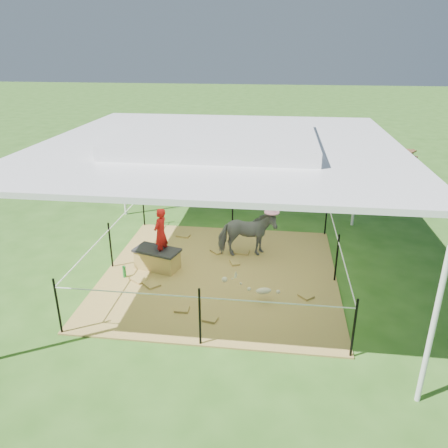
# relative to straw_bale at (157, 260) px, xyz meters

# --- Properties ---
(ground) EXTENTS (90.00, 90.00, 0.00)m
(ground) POSITION_rel_straw_bale_xyz_m (1.30, -0.05, -0.22)
(ground) COLOR #2D5919
(ground) RESTS_ON ground
(hay_patch) EXTENTS (4.60, 4.60, 0.03)m
(hay_patch) POSITION_rel_straw_bale_xyz_m (1.30, -0.05, -0.20)
(hay_patch) COLOR brown
(hay_patch) RESTS_ON ground
(canopy_tent) EXTENTS (6.30, 6.30, 2.90)m
(canopy_tent) POSITION_rel_straw_bale_xyz_m (1.30, -0.05, 2.47)
(canopy_tent) COLOR silver
(canopy_tent) RESTS_ON ground
(rope_fence) EXTENTS (4.54, 4.54, 1.00)m
(rope_fence) POSITION_rel_straw_bale_xyz_m (1.30, -0.05, 0.42)
(rope_fence) COLOR black
(rope_fence) RESTS_ON ground
(straw_bale) EXTENTS (0.94, 0.65, 0.38)m
(straw_bale) POSITION_rel_straw_bale_xyz_m (0.00, 0.00, 0.00)
(straw_bale) COLOR #AB8D3E
(straw_bale) RESTS_ON hay_patch
(dark_cloth) EXTENTS (1.01, 0.71, 0.05)m
(dark_cloth) POSITION_rel_straw_bale_xyz_m (0.00, 0.00, 0.21)
(dark_cloth) COLOR black
(dark_cloth) RESTS_ON straw_bale
(woman) EXTENTS (0.34, 0.43, 1.03)m
(woman) POSITION_rel_straw_bale_xyz_m (0.10, -0.00, 0.70)
(woman) COLOR red
(woman) RESTS_ON straw_bale
(green_bottle) EXTENTS (0.08, 0.08, 0.24)m
(green_bottle) POSITION_rel_straw_bale_xyz_m (-0.55, -0.45, -0.07)
(green_bottle) COLOR #19732A
(green_bottle) RESTS_ON hay_patch
(pony) EXTENTS (1.30, 0.80, 1.02)m
(pony) POSITION_rel_straw_bale_xyz_m (1.76, 0.80, 0.32)
(pony) COLOR #4E4E53
(pony) RESTS_ON hay_patch
(pink_hat) EXTENTS (0.32, 0.32, 0.15)m
(pink_hat) POSITION_rel_straw_bale_xyz_m (1.76, 0.80, 0.90)
(pink_hat) COLOR #FF93CF
(pink_hat) RESTS_ON pony
(foal) EXTENTS (0.92, 0.67, 0.46)m
(foal) POSITION_rel_straw_bale_xyz_m (2.20, -0.97, 0.04)
(foal) COLOR beige
(foal) RESTS_ON hay_patch
(trash_barrel) EXTENTS (0.68, 0.68, 0.88)m
(trash_barrel) POSITION_rel_straw_bale_xyz_m (4.75, 6.68, 0.22)
(trash_barrel) COLOR #163BAB
(trash_barrel) RESTS_ON ground
(picnic_table_near) EXTENTS (2.31, 1.90, 0.84)m
(picnic_table_near) POSITION_rel_straw_bale_xyz_m (3.63, 7.68, 0.20)
(picnic_table_near) COLOR brown
(picnic_table_near) RESTS_ON ground
(picnic_table_far) EXTENTS (2.13, 1.98, 0.72)m
(picnic_table_far) POSITION_rel_straw_bale_xyz_m (6.42, 8.93, 0.14)
(picnic_table_far) COLOR #57301D
(picnic_table_far) RESTS_ON ground
(distant_person) EXTENTS (0.65, 0.57, 1.15)m
(distant_person) POSITION_rel_straw_bale_xyz_m (4.06, 7.73, 0.35)
(distant_person) COLOR blue
(distant_person) RESTS_ON ground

